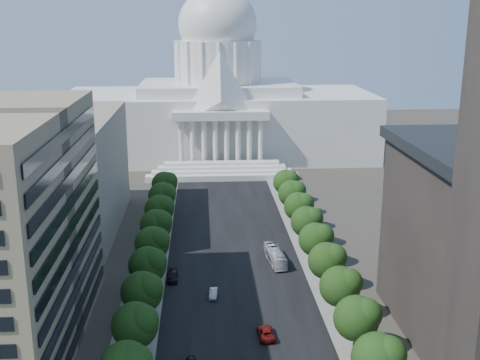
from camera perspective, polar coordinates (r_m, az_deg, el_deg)
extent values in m
cube|color=black|center=(151.58, -0.91, -5.58)|extent=(30.00, 260.00, 0.01)
cube|color=gray|center=(151.92, -8.12, -5.69)|extent=(8.00, 260.00, 0.02)
cube|color=gray|center=(153.61, 6.22, -5.38)|extent=(8.00, 260.00, 0.02)
cube|color=white|center=(240.21, -2.05, 5.31)|extent=(120.00, 50.00, 25.00)
cube|color=white|center=(238.14, -2.08, 8.75)|extent=(60.00, 40.00, 4.00)
cube|color=white|center=(212.27, -1.84, 6.19)|extent=(34.00, 8.00, 3.00)
cylinder|color=white|center=(237.22, -2.10, 11.15)|extent=(32.00, 32.00, 16.00)
ellipsoid|color=white|center=(236.63, -2.14, 14.54)|extent=(30.00, 30.00, 27.60)
cube|color=gray|center=(161.76, -18.35, 0.54)|extent=(38.00, 52.00, 30.00)
cylinder|color=#33261C|center=(102.63, -9.82, -15.72)|extent=(0.56, 0.56, 2.94)
sphere|color=#15330E|center=(100.31, -9.94, -13.41)|extent=(7.60, 7.60, 7.60)
sphere|color=#15330E|center=(98.96, -9.23, -13.05)|extent=(5.32, 5.32, 5.32)
cylinder|color=#33261C|center=(113.03, -9.19, -12.60)|extent=(0.56, 0.56, 2.94)
sphere|color=#15330E|center=(110.93, -9.30, -10.45)|extent=(7.60, 7.60, 7.60)
sphere|color=#15330E|center=(109.63, -8.66, -10.08)|extent=(5.32, 5.32, 5.32)
cylinder|color=#33261C|center=(123.73, -8.69, -10.01)|extent=(0.56, 0.56, 2.94)
sphere|color=#15330E|center=(121.81, -8.78, -8.01)|extent=(7.60, 7.60, 7.60)
sphere|color=#15330E|center=(120.56, -8.19, -7.65)|extent=(5.32, 5.32, 5.32)
cylinder|color=#33261C|center=(134.65, -8.27, -7.83)|extent=(0.56, 0.56, 2.94)
sphere|color=#15330E|center=(132.89, -8.34, -5.97)|extent=(7.60, 7.60, 7.60)
sphere|color=#15330E|center=(131.67, -7.81, -5.62)|extent=(5.32, 5.32, 5.32)
cylinder|color=#33261C|center=(145.73, -7.91, -5.99)|extent=(0.56, 0.56, 2.94)
sphere|color=#15330E|center=(144.11, -7.98, -4.25)|extent=(7.60, 7.60, 7.60)
sphere|color=#15330E|center=(142.92, -7.49, -3.91)|extent=(5.32, 5.32, 5.32)
cylinder|color=#33261C|center=(156.95, -7.61, -4.40)|extent=(0.56, 0.56, 2.94)
sphere|color=#15330E|center=(155.45, -7.68, -2.77)|extent=(7.60, 7.60, 7.60)
sphere|color=#15330E|center=(154.29, -7.22, -2.45)|extent=(5.32, 5.32, 5.32)
cylinder|color=#33261C|center=(168.28, -7.36, -3.03)|extent=(0.56, 0.56, 2.94)
sphere|color=#15330E|center=(166.88, -7.41, -1.50)|extent=(7.60, 7.60, 7.60)
sphere|color=#15330E|center=(165.74, -6.98, -1.19)|extent=(5.32, 5.32, 5.32)
cylinder|color=#33261C|center=(179.70, -7.13, -1.84)|extent=(0.56, 0.56, 2.94)
sphere|color=#15330E|center=(178.38, -7.18, -0.39)|extent=(7.60, 7.60, 7.60)
sphere|color=#15330E|center=(177.27, -6.78, -0.10)|extent=(5.32, 5.32, 5.32)
sphere|color=#15330E|center=(92.71, 12.88, -16.16)|extent=(7.60, 7.60, 7.60)
sphere|color=#15330E|center=(91.88, 13.89, -15.71)|extent=(5.32, 5.32, 5.32)
cylinder|color=#33261C|center=(104.99, 10.84, -15.01)|extent=(0.56, 0.56, 2.94)
sphere|color=#15330E|center=(102.72, 10.98, -12.74)|extent=(7.60, 7.60, 7.60)
sphere|color=#15330E|center=(101.88, 11.86, -12.31)|extent=(5.32, 5.32, 5.32)
cylinder|color=#33261C|center=(115.18, 9.35, -12.05)|extent=(0.56, 0.56, 2.94)
sphere|color=#15330E|center=(113.12, 9.45, -9.93)|extent=(7.60, 7.60, 7.60)
sphere|color=#15330E|center=(112.27, 10.24, -9.52)|extent=(5.32, 5.32, 5.32)
cylinder|color=#33261C|center=(125.69, 8.13, -9.57)|extent=(0.56, 0.56, 2.94)
sphere|color=#15330E|center=(123.81, 8.21, -7.59)|extent=(7.60, 7.60, 7.60)
sphere|color=#15330E|center=(122.96, 8.91, -7.21)|extent=(5.32, 5.32, 5.32)
cylinder|color=#33261C|center=(136.45, 7.11, -7.47)|extent=(0.56, 0.56, 2.94)
sphere|color=#15330E|center=(134.72, 7.17, -5.62)|extent=(7.60, 7.60, 7.60)
sphere|color=#15330E|center=(133.87, 7.81, -5.26)|extent=(5.32, 5.32, 5.32)
cylinder|color=#33261C|center=(147.40, 6.25, -5.68)|extent=(0.56, 0.56, 2.94)
sphere|color=#15330E|center=(145.80, 6.30, -3.95)|extent=(7.60, 7.60, 7.60)
sphere|color=#15330E|center=(144.95, 6.89, -3.61)|extent=(5.32, 5.32, 5.32)
cylinder|color=#33261C|center=(158.51, 5.51, -4.14)|extent=(0.56, 0.56, 2.94)
sphere|color=#15330E|center=(157.01, 5.56, -2.52)|extent=(7.60, 7.60, 7.60)
sphere|color=#15330E|center=(156.17, 6.09, -2.20)|extent=(5.32, 5.32, 5.32)
cylinder|color=#33261C|center=(169.73, 4.88, -2.80)|extent=(0.56, 0.56, 2.94)
sphere|color=#15330E|center=(168.34, 4.91, -1.28)|extent=(7.60, 7.60, 7.60)
sphere|color=#15330E|center=(167.50, 5.41, -0.97)|extent=(5.32, 5.32, 5.32)
cylinder|color=#33261C|center=(181.05, 4.32, -1.63)|extent=(0.56, 0.56, 2.94)
sphere|color=#15330E|center=(179.75, 4.35, -0.19)|extent=(7.60, 7.60, 7.60)
sphere|color=#15330E|center=(178.91, 4.81, 0.10)|extent=(5.32, 5.32, 5.32)
cylinder|color=gray|center=(103.29, 12.45, -13.71)|extent=(0.18, 0.18, 9.00)
cylinder|color=gray|center=(100.99, 11.92, -11.63)|extent=(2.40, 0.14, 0.14)
sphere|color=gray|center=(100.76, 11.31, -11.72)|extent=(0.44, 0.44, 0.44)
cylinder|color=gray|center=(124.98, 9.31, -8.24)|extent=(0.18, 0.18, 9.00)
cylinder|color=gray|center=(123.09, 8.85, -6.43)|extent=(2.40, 0.14, 0.14)
sphere|color=gray|center=(122.89, 8.34, -6.50)|extent=(0.44, 0.44, 0.44)
cylinder|color=gray|center=(147.72, 7.18, -4.41)|extent=(0.18, 0.18, 9.00)
cylinder|color=gray|center=(146.12, 6.77, -2.84)|extent=(2.40, 0.14, 0.14)
sphere|color=gray|center=(145.96, 6.34, -2.89)|extent=(0.44, 0.44, 0.44)
cylinder|color=gray|center=(171.09, 5.63, -1.61)|extent=(0.18, 0.18, 9.00)
cylinder|color=gray|center=(169.71, 5.27, -0.23)|extent=(2.40, 0.14, 0.14)
sphere|color=gray|center=(169.57, 4.90, -0.27)|extent=(0.44, 0.44, 0.44)
cylinder|color=gray|center=(194.87, 4.46, 0.52)|extent=(0.18, 0.18, 9.00)
cylinder|color=gray|center=(193.66, 4.13, 1.74)|extent=(2.40, 0.14, 0.14)
sphere|color=gray|center=(193.53, 3.81, 1.71)|extent=(0.44, 0.44, 0.44)
imported|color=#A3A6AA|center=(121.60, -2.54, -10.69)|extent=(1.89, 4.53, 1.46)
imported|color=maroon|center=(107.75, 2.47, -14.27)|extent=(3.02, 6.04, 1.64)
imported|color=black|center=(129.34, -6.44, -9.08)|extent=(2.39, 5.70, 1.64)
imported|color=silver|center=(136.93, 3.35, -7.20)|extent=(4.13, 12.22, 3.34)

